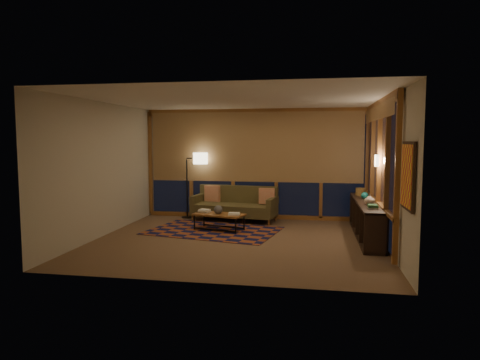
% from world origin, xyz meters
% --- Properties ---
extents(floor, '(5.50, 5.00, 0.01)m').
position_xyz_m(floor, '(0.00, 0.00, 0.00)').
color(floor, brown).
rests_on(floor, ground).
extents(ceiling, '(5.50, 5.00, 0.01)m').
position_xyz_m(ceiling, '(0.00, 0.00, 2.70)').
color(ceiling, silver).
rests_on(ceiling, walls).
extents(walls, '(5.51, 5.01, 2.70)m').
position_xyz_m(walls, '(0.00, 0.00, 1.35)').
color(walls, beige).
rests_on(walls, floor).
extents(window_wall_back, '(5.30, 0.16, 2.60)m').
position_xyz_m(window_wall_back, '(0.00, 2.43, 1.35)').
color(window_wall_back, '#956027').
rests_on(window_wall_back, walls).
extents(window_wall_right, '(0.16, 3.70, 2.60)m').
position_xyz_m(window_wall_right, '(2.68, 0.60, 1.35)').
color(window_wall_right, '#956027').
rests_on(window_wall_right, walls).
extents(wall_art, '(0.06, 0.74, 0.94)m').
position_xyz_m(wall_art, '(2.71, -1.85, 1.45)').
color(wall_art, red).
rests_on(wall_art, walls).
extents(wall_sconce, '(0.12, 0.18, 0.22)m').
position_xyz_m(wall_sconce, '(2.62, 0.45, 1.55)').
color(wall_sconce, '#FBEEC0').
rests_on(wall_sconce, walls).
extents(sofa, '(2.09, 1.09, 0.81)m').
position_xyz_m(sofa, '(-0.43, 2.00, 0.41)').
color(sofa, brown).
rests_on(sofa, floor).
extents(pillow_left, '(0.42, 0.23, 0.40)m').
position_xyz_m(pillow_left, '(-1.04, 2.31, 0.61)').
color(pillow_left, red).
rests_on(pillow_left, sofa).
extents(pillow_right, '(0.37, 0.13, 0.37)m').
position_xyz_m(pillow_right, '(0.35, 2.03, 0.59)').
color(pillow_right, red).
rests_on(pillow_right, sofa).
extents(area_rug, '(2.96, 2.26, 0.01)m').
position_xyz_m(area_rug, '(-0.66, 0.79, 0.01)').
color(area_rug, brown).
rests_on(area_rug, floor).
extents(coffee_table, '(1.17, 0.76, 0.36)m').
position_xyz_m(coffee_table, '(-0.55, 0.89, 0.18)').
color(coffee_table, '#956027').
rests_on(coffee_table, floor).
extents(book_stack_a, '(0.31, 0.28, 0.07)m').
position_xyz_m(book_stack_a, '(-0.91, 1.00, 0.40)').
color(book_stack_a, white).
rests_on(book_stack_a, coffee_table).
extents(book_stack_b, '(0.25, 0.20, 0.05)m').
position_xyz_m(book_stack_b, '(-0.21, 0.80, 0.38)').
color(book_stack_b, white).
rests_on(book_stack_b, coffee_table).
extents(ceramic_pot, '(0.21, 0.21, 0.19)m').
position_xyz_m(ceramic_pot, '(-0.57, 0.86, 0.46)').
color(ceramic_pot, '#2E2E2E').
rests_on(ceramic_pot, coffee_table).
extents(floor_lamp, '(0.60, 0.45, 1.64)m').
position_xyz_m(floor_lamp, '(-1.68, 2.24, 0.82)').
color(floor_lamp, black).
rests_on(floor_lamp, floor).
extents(bookshelf, '(0.40, 2.88, 0.72)m').
position_xyz_m(bookshelf, '(2.49, 0.77, 0.36)').
color(bookshelf, '#34241C').
rests_on(bookshelf, floor).
extents(basket, '(0.22, 0.22, 0.16)m').
position_xyz_m(basket, '(2.47, 1.73, 0.80)').
color(basket, olive).
rests_on(basket, bookshelf).
extents(teal_bowl, '(0.15, 0.15, 0.14)m').
position_xyz_m(teal_bowl, '(2.49, 1.12, 0.79)').
color(teal_bowl, teal).
rests_on(teal_bowl, bookshelf).
extents(vase, '(0.24, 0.24, 0.21)m').
position_xyz_m(vase, '(2.49, 0.31, 0.82)').
color(vase, '#C6B09A').
rests_on(vase, bookshelf).
extents(shelf_book_stack, '(0.18, 0.24, 0.07)m').
position_xyz_m(shelf_book_stack, '(2.49, -0.14, 0.75)').
color(shelf_book_stack, white).
rests_on(shelf_book_stack, bookshelf).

